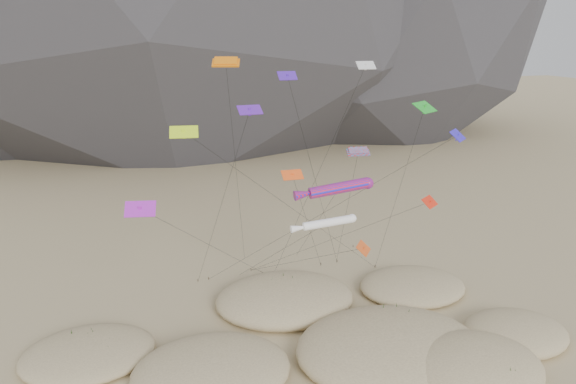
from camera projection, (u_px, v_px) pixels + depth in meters
name	position (u px, v px, depth m)	size (l,w,h in m)	color
dunes	(318.00, 361.00, 46.11)	(48.15, 36.32, 3.67)	#CCB789
dune_grass	(332.00, 349.00, 47.58)	(40.06, 29.05, 1.53)	black
kite_stakes	(292.00, 267.00, 65.68)	(20.81, 6.74, 0.30)	#3F2D1E
rainbow_tube_kite	(336.00, 189.00, 50.41)	(7.60, 17.07, 14.02)	#FF1A1D
white_tube_kite	(325.00, 223.00, 51.30)	(8.24, 13.21, 10.51)	white
orange_parafoil	(226.00, 66.00, 48.97)	(5.88, 14.15, 24.66)	orange
multi_parafoil	(358.00, 153.00, 54.60)	(3.09, 9.44, 15.95)	red
delta_kites	(320.00, 154.00, 49.05)	(29.82, 19.40, 24.11)	#2919D6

